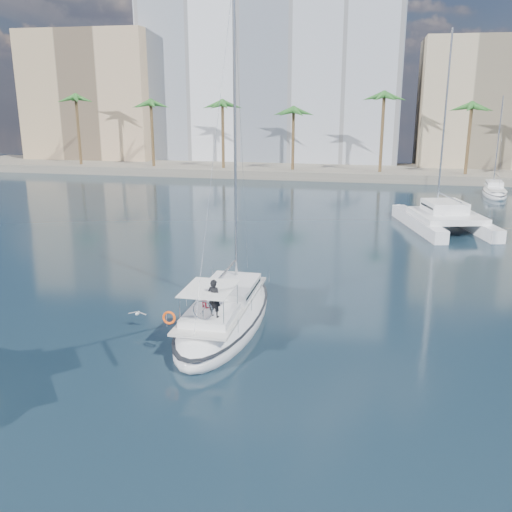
# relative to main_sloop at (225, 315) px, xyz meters

# --- Properties ---
(ground) EXTENTS (160.00, 160.00, 0.00)m
(ground) POSITION_rel_main_sloop_xyz_m (1.75, -1.17, -0.54)
(ground) COLOR black
(ground) RESTS_ON ground
(quay) EXTENTS (120.00, 14.00, 1.20)m
(quay) POSITION_rel_main_sloop_xyz_m (1.75, 59.83, 0.06)
(quay) COLOR gray
(quay) RESTS_ON ground
(building_modern) EXTENTS (42.00, 16.00, 28.00)m
(building_modern) POSITION_rel_main_sloop_xyz_m (-10.25, 71.83, 13.46)
(building_modern) COLOR white
(building_modern) RESTS_ON ground
(building_tan_left) EXTENTS (22.00, 14.00, 22.00)m
(building_tan_left) POSITION_rel_main_sloop_xyz_m (-40.25, 67.83, 10.46)
(building_tan_left) COLOR tan
(building_tan_left) RESTS_ON ground
(building_beige) EXTENTS (20.00, 14.00, 20.00)m
(building_beige) POSITION_rel_main_sloop_xyz_m (23.75, 68.83, 9.46)
(building_beige) COLOR beige
(building_beige) RESTS_ON ground
(palm_left) EXTENTS (3.60, 3.60, 12.30)m
(palm_left) POSITION_rel_main_sloop_xyz_m (-32.25, 55.83, 9.74)
(palm_left) COLOR brown
(palm_left) RESTS_ON ground
(palm_centre) EXTENTS (3.60, 3.60, 12.30)m
(palm_centre) POSITION_rel_main_sloop_xyz_m (1.75, 55.83, 9.74)
(palm_centre) COLOR brown
(palm_centre) RESTS_ON ground
(main_sloop) EXTENTS (3.99, 12.21, 18.06)m
(main_sloop) POSITION_rel_main_sloop_xyz_m (0.00, 0.00, 0.00)
(main_sloop) COLOR white
(main_sloop) RESTS_ON ground
(catamaran) EXTENTS (8.80, 12.96, 17.27)m
(catamaran) POSITION_rel_main_sloop_xyz_m (13.73, 25.80, 0.60)
(catamaran) COLOR white
(catamaran) RESTS_ON ground
(seagull) EXTENTS (0.99, 0.42, 0.18)m
(seagull) POSITION_rel_main_sloop_xyz_m (-4.34, -1.24, 0.24)
(seagull) COLOR silver
(seagull) RESTS_ON ground
(moored_yacht_a) EXTENTS (3.37, 9.52, 11.90)m
(moored_yacht_a) POSITION_rel_main_sloop_xyz_m (21.75, 45.83, -0.54)
(moored_yacht_a) COLOR white
(moored_yacht_a) RESTS_ON ground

